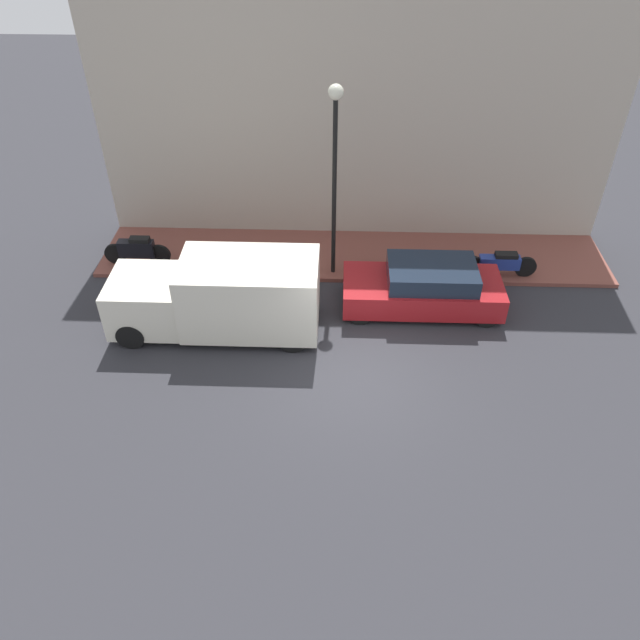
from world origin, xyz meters
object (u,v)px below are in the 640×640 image
object	(u,v)px
delivery_van	(219,296)
streetlamp	(335,151)
parked_car	(424,287)
motorcycle_blue	(500,263)
motorcycle_black	(137,250)

from	to	relation	value
delivery_van	streetlamp	distance (m)	4.67
parked_car	delivery_van	xyz separation A→B (m)	(-1.08, 5.24, 0.38)
motorcycle_blue	motorcycle_black	bearing A→B (deg)	88.64
delivery_van	motorcycle_blue	distance (m)	7.92
delivery_van	parked_car	bearing A→B (deg)	-78.39
delivery_van	motorcycle_black	distance (m)	3.98
motorcycle_black	motorcycle_blue	size ratio (longest dim) A/B	0.91
delivery_van	motorcycle_blue	xyz separation A→B (m)	(2.48, -7.51, -0.48)
parked_car	streetlamp	world-z (taller)	streetlamp
parked_car	motorcycle_blue	world-z (taller)	parked_car
streetlamp	delivery_van	bearing A→B (deg)	131.85
motorcycle_black	streetlamp	world-z (taller)	streetlamp
motorcycle_blue	parked_car	bearing A→B (deg)	121.77
delivery_van	motorcycle_black	bearing A→B (deg)	46.45
streetlamp	parked_car	bearing A→B (deg)	-120.65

